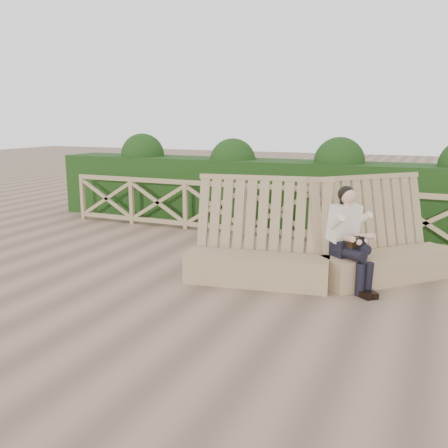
% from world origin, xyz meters
% --- Properties ---
extents(ground, '(60.00, 60.00, 0.00)m').
position_xyz_m(ground, '(0.00, 0.00, 0.00)').
color(ground, brown).
rests_on(ground, ground).
extents(bench, '(3.82, 2.47, 1.59)m').
position_xyz_m(bench, '(1.50, 1.04, 0.40)').
color(bench, '#886F4E').
rests_on(bench, ground).
extents(woman, '(0.87, 0.85, 1.49)m').
position_xyz_m(woman, '(1.91, 0.94, 0.79)').
color(woman, black).
rests_on(woman, ground).
extents(guardrail, '(10.10, 0.09, 1.10)m').
position_xyz_m(guardrail, '(0.00, 3.50, 0.55)').
color(guardrail, '#876B4E').
rests_on(guardrail, ground).
extents(hedge, '(12.00, 1.20, 1.50)m').
position_xyz_m(hedge, '(0.00, 4.70, 0.75)').
color(hedge, black).
rests_on(hedge, ground).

